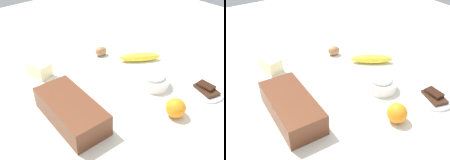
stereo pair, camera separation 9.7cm
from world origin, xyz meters
TOP-DOWN VIEW (x-y plane):
  - ground_plane at (0.00, 0.00)m, footprint 2.40×2.40m
  - loaf_pan at (-0.04, 0.22)m, footprint 0.29×0.14m
  - flour_bowl at (-0.10, -0.14)m, footprint 0.12×0.12m
  - banana at (0.08, -0.23)m, footprint 0.15×0.18m
  - orange_fruit at (-0.26, -0.06)m, footprint 0.07×0.07m
  - butter_block at (0.27, 0.17)m, footprint 0.10×0.08m
  - egg_near_butter at (0.23, -0.13)m, footprint 0.06×0.07m
  - chocolate_plate at (-0.26, -0.25)m, footprint 0.13×0.13m

SIDE VIEW (x-z plane):
  - ground_plane at x=0.00m, z-range -0.02..0.00m
  - chocolate_plate at x=-0.26m, z-range -0.01..0.03m
  - banana at x=0.08m, z-range 0.00..0.04m
  - egg_near_butter at x=0.23m, z-range 0.00..0.04m
  - flour_bowl at x=-0.10m, z-range 0.00..0.06m
  - butter_block at x=0.27m, z-range 0.00..0.06m
  - orange_fruit at x=-0.26m, z-range 0.00..0.07m
  - loaf_pan at x=-0.04m, z-range 0.00..0.08m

